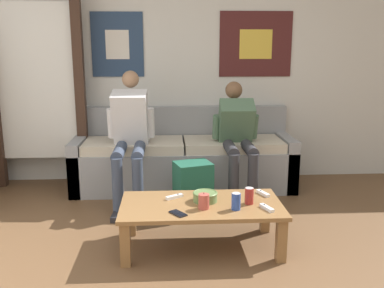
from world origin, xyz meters
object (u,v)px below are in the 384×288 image
at_px(backpack, 193,189).
at_px(drink_can_blue, 236,201).
at_px(ceramic_bowl, 205,196).
at_px(game_controller_near_right, 263,193).
at_px(cell_phone, 178,213).
at_px(person_seated_adult, 130,132).
at_px(person_seated_teen, 237,135).
at_px(couch, 184,160).
at_px(pillar_candle, 204,201).
at_px(drink_can_red, 249,196).
at_px(coffee_table, 201,210).
at_px(game_controller_far_center, 267,208).
at_px(game_controller_near_left, 174,197).

distance_m(backpack, drink_can_blue, 0.88).
bearing_deg(drink_can_blue, ceramic_bowl, 138.93).
height_order(backpack, game_controller_near_right, backpack).
distance_m(game_controller_near_right, cell_phone, 0.77).
relative_size(person_seated_adult, game_controller_near_right, 8.65).
height_order(person_seated_teen, game_controller_near_right, person_seated_teen).
bearing_deg(couch, person_seated_teen, -32.43).
relative_size(person_seated_adult, person_seated_teen, 1.11).
bearing_deg(backpack, pillar_candle, -87.90).
xyz_separation_m(pillar_candle, cell_phone, (-0.19, -0.10, -0.05)).
xyz_separation_m(couch, person_seated_teen, (0.53, -0.33, 0.34)).
bearing_deg(cell_phone, drink_can_red, 17.92).
relative_size(game_controller_near_right, cell_phone, 0.98).
bearing_deg(drink_can_red, coffee_table, 176.47).
relative_size(person_seated_adult, ceramic_bowl, 6.68).
bearing_deg(drink_can_blue, game_controller_far_center, -3.38).
xyz_separation_m(couch, cell_phone, (-0.10, -1.66, 0.06)).
height_order(coffee_table, game_controller_near_left, game_controller_near_left).
distance_m(backpack, cell_phone, 0.90).
height_order(ceramic_bowl, drink_can_blue, drink_can_blue).
xyz_separation_m(backpack, game_controller_near_left, (-0.18, -0.56, 0.14)).
bearing_deg(pillar_candle, game_controller_near_left, 132.59).
bearing_deg(game_controller_near_right, drink_can_red, -128.08).
bearing_deg(drink_can_red, cell_phone, -162.08).
bearing_deg(ceramic_bowl, drink_can_red, -12.37).
bearing_deg(drink_can_red, couch, 106.22).
xyz_separation_m(person_seated_adult, pillar_candle, (0.62, -1.18, -0.28)).
relative_size(drink_can_red, game_controller_near_left, 0.88).
bearing_deg(backpack, ceramic_bowl, -85.32).
height_order(couch, coffee_table, couch).
height_order(drink_can_red, game_controller_near_left, drink_can_red).
xyz_separation_m(pillar_candle, drink_can_blue, (0.23, -0.03, 0.01)).
distance_m(coffee_table, person_seated_teen, 1.26).
distance_m(couch, game_controller_far_center, 1.69).
bearing_deg(game_controller_near_left, backpack, 72.18).
distance_m(drink_can_blue, game_controller_near_right, 0.40).
height_order(coffee_table, game_controller_far_center, game_controller_far_center).
bearing_deg(game_controller_near_right, couch, 114.07).
bearing_deg(person_seated_teen, pillar_candle, -109.73).
relative_size(ceramic_bowl, pillar_candle, 1.56).
bearing_deg(person_seated_teen, cell_phone, -115.44).
distance_m(person_seated_teen, game_controller_near_right, 1.00).
bearing_deg(person_seated_teen, coffee_table, -111.76).
bearing_deg(game_controller_near_right, person_seated_adult, 140.40).
bearing_deg(game_controller_far_center, cell_phone, -175.47).
bearing_deg(game_controller_far_center, drink_can_red, 131.19).
bearing_deg(pillar_candle, game_controller_near_right, 28.27).
bearing_deg(game_controller_near_right, game_controller_near_left, -176.86).
distance_m(drink_can_blue, drink_can_red, 0.16).
height_order(coffee_table, cell_phone, cell_phone).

